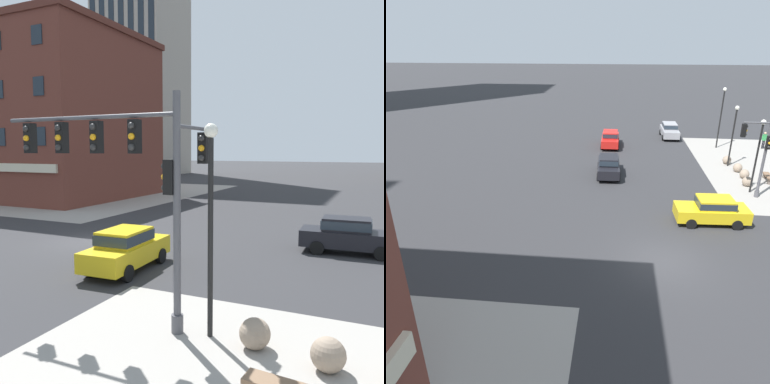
# 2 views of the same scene
# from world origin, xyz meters

# --- Properties ---
(ground_plane) EXTENTS (320.00, 320.00, 0.00)m
(ground_plane) POSITION_xyz_m (0.00, 0.00, 0.00)
(ground_plane) COLOR #2D2D30
(sidewalk_far_corner) EXTENTS (32.00, 32.00, 0.02)m
(sidewalk_far_corner) POSITION_xyz_m (-20.00, 20.00, 0.00)
(sidewalk_far_corner) COLOR gray
(sidewalk_far_corner) RESTS_ON ground
(traffic_signal_main) EXTENTS (5.93, 2.09, 6.30)m
(traffic_signal_main) POSITION_xyz_m (7.68, -7.47, 4.29)
(traffic_signal_main) COLOR #4C4C51
(traffic_signal_main) RESTS_ON ground
(bollard_sphere_curb_a) EXTENTS (0.77, 0.77, 0.77)m
(bollard_sphere_curb_a) POSITION_xyz_m (11.24, -7.62, 0.38)
(bollard_sphere_curb_a) COLOR gray
(bollard_sphere_curb_a) RESTS_ON ground
(bollard_sphere_curb_b) EXTENTS (0.77, 0.77, 0.77)m
(bollard_sphere_curb_b) POSITION_xyz_m (12.99, -7.94, 0.38)
(bollard_sphere_curb_b) COLOR gray
(bollard_sphere_curb_b) RESTS_ON ground
(street_lamp_corner_near) EXTENTS (0.36, 0.36, 5.48)m
(street_lamp_corner_near) POSITION_xyz_m (10.00, -7.46, 3.43)
(street_lamp_corner_near) COLOR black
(street_lamp_corner_near) RESTS_ON ground
(car_main_northbound_near) EXTENTS (2.05, 4.48, 1.68)m
(car_main_northbound_near) POSITION_xyz_m (4.65, -3.39, 0.92)
(car_main_northbound_near) COLOR gold
(car_main_northbound_near) RESTS_ON ground
(car_main_southbound_near) EXTENTS (4.45, 1.99, 1.68)m
(car_main_southbound_near) POSITION_xyz_m (12.54, 3.25, 0.92)
(car_main_southbound_near) COLOR black
(car_main_southbound_near) RESTS_ON ground
(storefront_block_near_corner) EXTENTS (23.15, 16.51, 16.45)m
(storefront_block_near_corner) POSITION_xyz_m (-20.35, 16.04, 8.23)
(storefront_block_near_corner) COLOR brown
(storefront_block_near_corner) RESTS_ON ground
(residential_tower_skyline_left) EXTENTS (15.36, 14.56, 63.03)m
(residential_tower_skyline_left) POSITION_xyz_m (-31.05, 55.20, 31.54)
(residential_tower_skyline_left) COLOR #9E998E
(residential_tower_skyline_left) RESTS_ON ground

